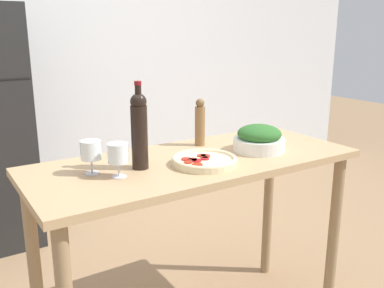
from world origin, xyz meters
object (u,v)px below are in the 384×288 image
wine_glass_near (118,154)px  homemade_pizza (204,161)px  salad_bowl (259,139)px  pepper_mill (200,123)px  wine_bottle (139,129)px  wine_glass_far (91,151)px

wine_glass_near → homemade_pizza: 0.38m
salad_bowl → homemade_pizza: bearing=-172.9°
wine_glass_near → salad_bowl: (0.71, -0.00, -0.03)m
salad_bowl → homemade_pizza: (-0.34, -0.04, -0.04)m
wine_glass_near → pepper_mill: (0.53, 0.23, 0.02)m
wine_glass_near → homemade_pizza: (0.37, -0.05, -0.07)m
wine_bottle → wine_glass_near: bearing=-155.2°
wine_bottle → wine_glass_far: wine_bottle is taller
wine_bottle → pepper_mill: size_ratio=1.55×
wine_glass_far → homemade_pizza: bearing=-17.6°
pepper_mill → homemade_pizza: 0.33m
wine_glass_far → pepper_mill: 0.62m
wine_glass_far → salad_bowl: size_ratio=0.56×
wine_glass_near → pepper_mill: size_ratio=0.58×
wine_glass_far → homemade_pizza: (0.44, -0.14, -0.07)m
wine_bottle → salad_bowl: wine_bottle is taller
pepper_mill → salad_bowl: bearing=-52.1°
wine_glass_near → homemade_pizza: size_ratio=0.48×
wine_glass_near → salad_bowl: bearing=-0.3°
wine_bottle → salad_bowl: bearing=-5.7°
pepper_mill → salad_bowl: (0.18, -0.23, -0.06)m
salad_bowl → wine_glass_near: bearing=179.7°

